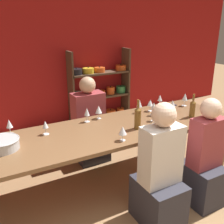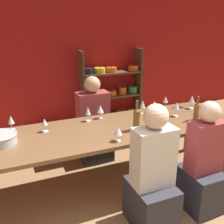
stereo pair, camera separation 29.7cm
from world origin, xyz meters
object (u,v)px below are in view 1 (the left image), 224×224
wine_glass_empty_b (123,131)px  person_near_a (159,180)px  wine_glass_white_d (87,112)px  person_far_a (89,129)px  wine_glass_red_b (139,104)px  person_near_b (203,165)px  mixing_bowl (2,144)px  cell_phone (172,106)px  dining_table (116,133)px  wine_glass_red_e (45,125)px  shelf_unit (99,93)px  wine_bottle_amber (193,108)px  wine_glass_white_a (150,103)px  wine_glass_white_b (185,97)px  wine_glass_red_a (154,107)px  wine_glass_empty_a (173,104)px  wine_glass_red_d (9,124)px  wine_glass_red_c (153,113)px  wine_glass_white_c (160,98)px  wine_glass_white_e (99,110)px  wine_bottle_dark (138,117)px

wine_glass_empty_b → person_near_a: (0.17, -0.40, -0.40)m
wine_glass_white_d → person_far_a: size_ratio=0.15×
wine_glass_red_b → person_near_b: bearing=-81.4°
wine_glass_white_d → wine_glass_empty_b: size_ratio=1.16×
mixing_bowl → cell_phone: (2.29, 0.24, -0.05)m
dining_table → person_near_a: 0.78m
person_near_a → wine_glass_red_e: bearing=131.0°
shelf_unit → mixing_bowl: shelf_unit is taller
wine_bottle_amber → wine_glass_white_a: bearing=127.0°
wine_glass_white_b → wine_glass_red_e: (-2.00, -0.03, -0.02)m
wine_glass_red_a → cell_phone: bearing=21.3°
wine_glass_empty_a → wine_glass_red_e: wine_glass_empty_a is taller
wine_glass_red_d → wine_glass_empty_a: bearing=-10.0°
wine_glass_red_e → wine_glass_white_b: bearing=0.7°
wine_glass_white_b → person_far_a: (-1.24, 0.57, -0.45)m
wine_glass_red_c → wine_glass_white_c: 0.58m
wine_glass_red_a → wine_glass_white_c: (0.30, 0.24, 0.01)m
wine_bottle_amber → wine_glass_red_d: size_ratio=1.83×
wine_glass_red_b → cell_phone: 0.58m
mixing_bowl → wine_glass_red_a: 1.82m
dining_table → wine_glass_red_b: 0.61m
wine_bottle_amber → wine_glass_white_e: bearing=154.3°
wine_bottle_amber → wine_glass_red_b: wine_bottle_amber is taller
wine_glass_white_a → wine_glass_empty_b: bearing=-142.7°
wine_glass_red_c → cell_phone: (0.59, 0.34, -0.10)m
wine_glass_red_b → wine_glass_red_c: wine_glass_red_b is taller
wine_glass_red_d → wine_glass_white_c: size_ratio=0.94×
dining_table → mixing_bowl: 1.22m
wine_glass_empty_a → wine_glass_white_e: (-0.91, 0.30, -0.02)m
wine_bottle_dark → person_near_a: size_ratio=0.27×
wine_glass_red_c → mixing_bowl: bearing=176.6°
wine_glass_white_b → cell_phone: size_ratio=1.14×
person_near_a → person_far_a: person_near_a is taller
wine_glass_red_c → dining_table: bearing=173.7°
wine_bottle_amber → wine_glass_red_d: 2.16m
wine_glass_red_a → wine_glass_white_c: bearing=39.5°
wine_glass_empty_b → wine_glass_white_c: bearing=34.0°
person_far_a → wine_glass_empty_a: bearing=139.2°
person_far_a → person_near_b: bearing=113.7°
dining_table → wine_glass_red_d: bearing=160.8°
wine_glass_white_c → person_far_a: 1.10m
wine_glass_white_d → wine_glass_empty_b: 0.66m
wine_bottle_amber → wine_glass_white_a: (-0.33, 0.44, -0.00)m
wine_glass_red_b → person_far_a: (-0.51, 0.50, -0.45)m
wine_glass_empty_b → person_near_a: bearing=-67.0°
mixing_bowl → wine_glass_empty_b: wine_glass_empty_b is taller
mixing_bowl → person_far_a: 1.46m
wine_glass_empty_b → mixing_bowl: bearing=160.4°
mixing_bowl → wine_glass_red_c: 1.70m
wine_glass_white_d → wine_glass_red_c: bearing=-26.9°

